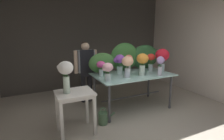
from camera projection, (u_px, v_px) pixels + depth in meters
name	position (u px, v px, depth m)	size (l,w,h in m)	color
ground_plane	(113.00, 105.00, 4.40)	(7.95, 7.95, 0.00)	#9E9384
wall_back	(88.00, 40.00, 5.66)	(5.20, 0.12, 2.94)	#4C4742
wall_right	(194.00, 41.00, 5.17)	(0.12, 3.73, 2.94)	beige
display_table_glass	(132.00, 79.00, 4.11)	(1.76, 1.03, 0.82)	#A6D7D1
side_table_white	(75.00, 99.00, 3.10)	(0.64, 0.51, 0.76)	silver
florist	(86.00, 66.00, 4.43)	(0.58, 0.24, 1.52)	#232328
foliage_backdrop	(129.00, 58.00, 4.41)	(1.91, 0.31, 0.68)	#477F3D
vase_crimson_ranunculus	(162.00, 57.00, 4.16)	(0.33, 0.32, 0.56)	silver
vase_coral_hydrangea	(129.00, 61.00, 4.20)	(0.20, 0.19, 0.42)	silver
vase_fuchsia_lilies	(101.00, 67.00, 3.83)	(0.19, 0.19, 0.34)	silver
vase_violet_dahlias	(120.00, 62.00, 4.01)	(0.27, 0.22, 0.45)	silver
vase_sunset_stock	(143.00, 62.00, 3.90)	(0.26, 0.26, 0.48)	silver
vase_peach_peonies	(128.00, 64.00, 3.72)	(0.25, 0.25, 0.45)	silver
vase_scarlet_carnations	(151.00, 61.00, 4.30)	(0.24, 0.19, 0.43)	silver
vase_blush_tulips	(108.00, 70.00, 3.47)	(0.22, 0.21, 0.37)	silver
vase_lilac_snapdragons	(160.00, 64.00, 3.88)	(0.19, 0.17, 0.43)	silver
vase_white_roses_tall	(66.00, 72.00, 2.94)	(0.27, 0.25, 0.54)	silver
watering_can	(103.00, 118.00, 3.50)	(0.35, 0.18, 0.34)	#4C704C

